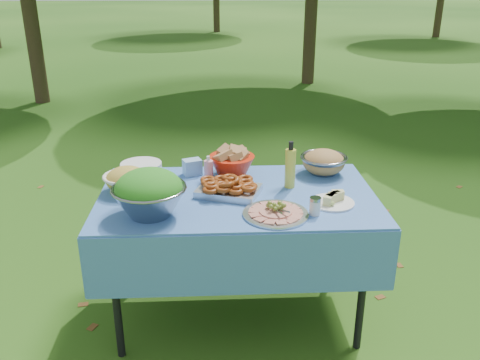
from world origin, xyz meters
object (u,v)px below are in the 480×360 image
object	(u,v)px
pasta_bowl_steel	(324,162)
oil_bottle	(290,165)
picnic_table	(238,257)
salad_bowl	(149,193)
plate_stack	(141,169)
bread_bowl	(232,160)
charcuterie_platter	(276,208)

from	to	relation	value
pasta_bowl_steel	oil_bottle	world-z (taller)	oil_bottle
picnic_table	salad_bowl	size ratio (longest dim) A/B	4.12
plate_stack	bread_bowl	size ratio (longest dim) A/B	0.90
charcuterie_platter	oil_bottle	xyz separation A→B (m)	(0.12, 0.35, 0.09)
picnic_table	salad_bowl	distance (m)	0.70
salad_bowl	charcuterie_platter	bearing A→B (deg)	-3.12
picnic_table	charcuterie_platter	size ratio (longest dim) A/B	4.54
picnic_table	pasta_bowl_steel	size ratio (longest dim) A/B	5.46
bread_bowl	oil_bottle	bearing A→B (deg)	-32.83
bread_bowl	oil_bottle	xyz separation A→B (m)	(0.31, -0.20, 0.04)
bread_bowl	pasta_bowl_steel	size ratio (longest dim) A/B	0.98
picnic_table	plate_stack	distance (m)	0.75
pasta_bowl_steel	plate_stack	bearing A→B (deg)	179.15
picnic_table	pasta_bowl_steel	world-z (taller)	pasta_bowl_steel
salad_bowl	oil_bottle	bearing A→B (deg)	23.63
salad_bowl	picnic_table	bearing A→B (deg)	27.68
picnic_table	plate_stack	size ratio (longest dim) A/B	6.18
bread_bowl	charcuterie_platter	world-z (taller)	bread_bowl
salad_bowl	pasta_bowl_steel	xyz separation A→B (m)	(0.95, 0.51, -0.05)
plate_stack	charcuterie_platter	xyz separation A→B (m)	(0.72, -0.56, -0.00)
salad_bowl	plate_stack	bearing A→B (deg)	101.81
pasta_bowl_steel	charcuterie_platter	world-z (taller)	pasta_bowl_steel
salad_bowl	bread_bowl	xyz separation A→B (m)	(0.41, 0.52, -0.03)
picnic_table	salad_bowl	xyz separation A→B (m)	(-0.43, -0.23, 0.50)
bread_bowl	pasta_bowl_steel	world-z (taller)	bread_bowl
bread_bowl	charcuterie_platter	xyz separation A→B (m)	(0.19, -0.55, -0.05)
bread_bowl	oil_bottle	distance (m)	0.37
picnic_table	pasta_bowl_steel	bearing A→B (deg)	29.02
plate_stack	bread_bowl	world-z (taller)	bread_bowl
pasta_bowl_steel	charcuterie_platter	bearing A→B (deg)	-122.13
bread_bowl	pasta_bowl_steel	xyz separation A→B (m)	(0.53, -0.00, -0.02)
picnic_table	pasta_bowl_steel	xyz separation A→B (m)	(0.52, 0.29, 0.45)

